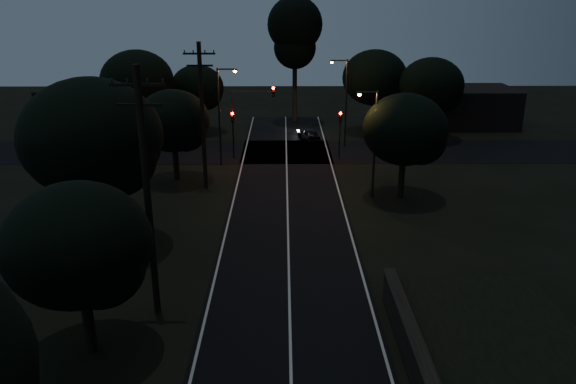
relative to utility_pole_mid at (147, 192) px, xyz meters
name	(u,v)px	position (x,y,z in m)	size (l,w,h in m)	color
road_surface	(287,191)	(6.00, 16.12, -5.73)	(60.00, 70.00, 0.03)	black
utility_pole_mid	(147,192)	(0.00, 0.00, 0.00)	(2.20, 0.30, 11.00)	black
utility_pole_far	(202,115)	(0.00, 17.00, -0.25)	(2.20, 0.30, 10.50)	black
tree_left_b	(82,248)	(-1.80, -3.11, -1.15)	(5.57, 5.57, 7.08)	black
tree_left_c	(96,141)	(-4.23, 6.85, 0.43)	(7.55, 7.55, 9.53)	black
tree_left_d	(175,123)	(-2.31, 18.89, -1.24)	(5.47, 5.47, 6.94)	black
tree_far_nw	(199,89)	(-2.81, 34.89, -1.32)	(5.39, 5.39, 6.83)	black
tree_far_w	(140,83)	(-7.76, 30.86, -0.09)	(6.82, 6.82, 8.69)	black
tree_far_ne	(377,79)	(15.23, 34.87, -0.35)	(6.58, 6.58, 8.32)	black
tree_far_e	(434,87)	(20.22, 31.87, -0.64)	(6.20, 6.20, 7.87)	black
tree_right_a	(408,132)	(14.20, 14.88, -1.00)	(5.75, 5.75, 7.31)	black
tall_pine	(295,32)	(7.00, 40.00, 3.90)	(5.89, 5.89, 13.38)	black
building_left	(98,107)	(-14.00, 37.00, -3.54)	(10.00, 8.00, 4.40)	black
building_right	(470,106)	(26.00, 38.00, -3.74)	(9.00, 7.00, 4.00)	black
signal_left	(233,126)	(1.40, 24.99, -2.90)	(0.28, 0.35, 4.10)	black
signal_right	(340,126)	(10.60, 24.99, -2.90)	(0.28, 0.35, 4.10)	black
signal_mast	(252,109)	(3.09, 24.99, -1.40)	(3.70, 0.35, 6.25)	black
streetlight_a	(221,110)	(0.69, 23.00, -1.10)	(1.66, 0.26, 8.00)	black
streetlight_b	(344,97)	(11.31, 29.00, -1.10)	(1.66, 0.26, 8.00)	black
streetlight_c	(373,137)	(11.83, 15.00, -1.39)	(1.46, 0.26, 7.50)	black
car	(309,135)	(8.23, 31.00, -5.13)	(1.45, 3.60, 1.23)	black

